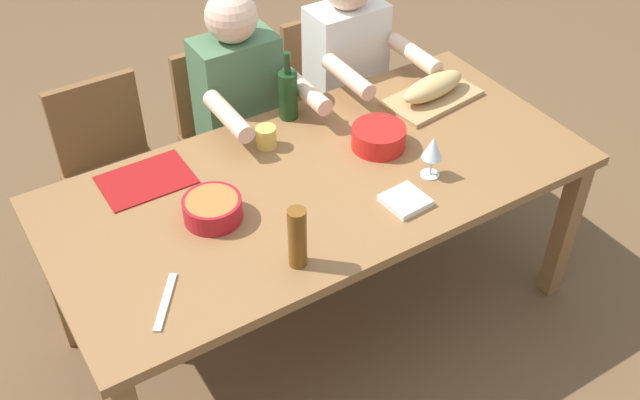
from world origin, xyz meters
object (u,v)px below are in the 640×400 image
diner_near_center (243,108)px  beer_bottle (297,238)px  chair_near_right (113,167)px  wine_bottle (288,94)px  cutting_board (432,98)px  napkin_stack (405,201)px  serving_bowl_fruit (212,207)px  cup_near_center (266,137)px  chair_near_center (228,129)px  bread_loaf (433,87)px  wine_glass (433,149)px  dining_table (320,193)px  serving_bowl_salad (379,136)px  chair_near_left (328,95)px  diner_near_left (351,72)px

diner_near_center → beer_bottle: diner_near_center is taller
chair_near_right → wine_bottle: wine_bottle is taller
cutting_board → chair_near_right: bearing=-26.7°
diner_near_center → napkin_stack: size_ratio=8.57×
serving_bowl_fruit → cup_near_center: bearing=-143.2°
chair_near_center → cup_near_center: 0.61m
bread_loaf → wine_glass: wine_glass is taller
wine_glass → dining_table: bearing=-30.7°
chair_near_right → napkin_stack: chair_near_right is taller
bread_loaf → wine_glass: (0.32, 0.39, 0.05)m
beer_bottle → cup_near_center: beer_bottle is taller
chair_near_center → diner_near_center: size_ratio=0.71×
chair_near_center → serving_bowl_salad: 0.86m
dining_table → wine_glass: 0.44m
wine_bottle → chair_near_right: bearing=-31.9°
chair_near_left → diner_near_left: diner_near_left is taller
chair_near_right → wine_glass: size_ratio=5.12×
cutting_board → wine_glass: bearing=50.7°
wine_bottle → cup_near_center: size_ratio=3.43×
dining_table → serving_bowl_fruit: size_ratio=9.84×
chair_near_right → wine_bottle: size_ratio=2.93×
diner_near_center → beer_bottle: size_ratio=5.45×
chair_near_center → chair_near_right: same height
dining_table → diner_near_left: size_ratio=1.65×
chair_near_right → napkin_stack: size_ratio=6.07×
dining_table → serving_bowl_salad: 0.32m
wine_bottle → wine_glass: wine_bottle is taller
chair_near_center → chair_near_right: size_ratio=1.00×
chair_near_left → serving_bowl_salad: size_ratio=4.12×
chair_near_center → serving_bowl_salad: size_ratio=4.12×
wine_bottle → cup_near_center: wine_bottle is taller
cutting_board → wine_bottle: 0.61m
diner_near_left → serving_bowl_salad: bearing=65.7°
chair_near_left → wine_bottle: bearing=41.9°
serving_bowl_salad → cutting_board: size_ratio=0.52×
dining_table → serving_bowl_salad: bearing=-172.0°
cup_near_center → wine_bottle: bearing=-143.2°
chair_near_left → chair_near_center: bearing=0.0°
bread_loaf → napkin_stack: size_ratio=2.29×
chair_near_center → serving_bowl_salad: bearing=110.8°
chair_near_right → wine_glass: bearing=131.6°
diner_near_center → cutting_board: size_ratio=3.00×
chair_near_left → wine_bottle: size_ratio=2.93×
serving_bowl_fruit → bread_loaf: (-1.09, -0.18, 0.02)m
diner_near_left → chair_near_center: size_ratio=1.41×
serving_bowl_salad → bread_loaf: size_ratio=0.64×
chair_near_right → chair_near_center: bearing=180.0°
serving_bowl_salad → cup_near_center: 0.43m
chair_near_left → chair_near_center: same height
bread_loaf → dining_table: bearing=15.8°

